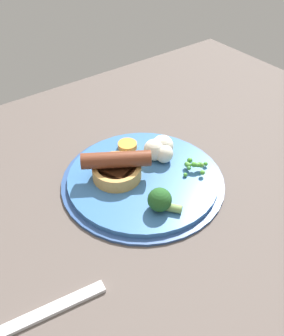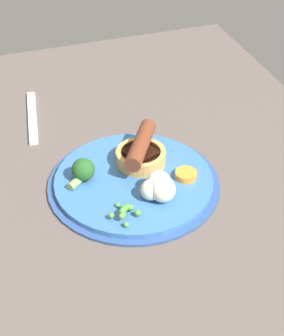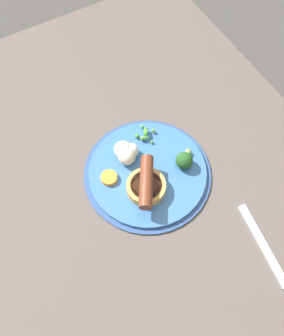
{
  "view_description": "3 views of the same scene",
  "coord_description": "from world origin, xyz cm",
  "px_view_note": "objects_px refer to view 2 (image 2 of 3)",
  "views": [
    {
      "loc": [
        29.86,
        38.54,
        46.92
      ],
      "look_at": [
        1.12,
        -0.06,
        6.19
      ],
      "focal_mm": 40.0,
      "sensor_mm": 36.0,
      "label": 1
    },
    {
      "loc": [
        -66.31,
        21.61,
        61.8
      ],
      "look_at": [
        0.11,
        -1.12,
        6.92
      ],
      "focal_mm": 60.0,
      "sensor_mm": 36.0,
      "label": 2
    },
    {
      "loc": [
        33.17,
        -19.7,
        76.81
      ],
      "look_at": [
        0.73,
        -1.24,
        6.6
      ],
      "focal_mm": 40.0,
      "sensor_mm": 36.0,
      "label": 3
    }
  ],
  "objects_px": {
    "carrot_slice_2": "(186,175)",
    "cauliflower_floret": "(159,187)",
    "broccoli_floret_near": "(83,171)",
    "dinner_plate": "(132,183)",
    "fork": "(32,117)",
    "sausage_pudding": "(141,153)",
    "pea_pile": "(125,212)"
  },
  "relations": [
    {
      "from": "carrot_slice_2",
      "to": "fork",
      "type": "xyz_separation_m",
      "value": [
        0.28,
        0.2,
        -0.02
      ]
    },
    {
      "from": "carrot_slice_2",
      "to": "cauliflower_floret",
      "type": "bearing_deg",
      "value": 117.16
    },
    {
      "from": "broccoli_floret_near",
      "to": "cauliflower_floret",
      "type": "bearing_deg",
      "value": -76.18
    },
    {
      "from": "dinner_plate",
      "to": "fork",
      "type": "height_order",
      "value": "dinner_plate"
    },
    {
      "from": "fork",
      "to": "sausage_pudding",
      "type": "bearing_deg",
      "value": -137.77
    },
    {
      "from": "sausage_pudding",
      "to": "pea_pile",
      "type": "distance_m",
      "value": 0.14
    },
    {
      "from": "cauliflower_floret",
      "to": "broccoli_floret_near",
      "type": "bearing_deg",
      "value": 51.9
    },
    {
      "from": "broccoli_floret_near",
      "to": "fork",
      "type": "relative_size",
      "value": 0.28
    },
    {
      "from": "fork",
      "to": "broccoli_floret_near",
      "type": "bearing_deg",
      "value": -161.0
    },
    {
      "from": "broccoli_floret_near",
      "to": "fork",
      "type": "xyz_separation_m",
      "value": [
        0.23,
        0.04,
        -0.03
      ]
    },
    {
      "from": "pea_pile",
      "to": "fork",
      "type": "height_order",
      "value": "pea_pile"
    },
    {
      "from": "sausage_pudding",
      "to": "cauliflower_floret",
      "type": "distance_m",
      "value": 0.09
    },
    {
      "from": "sausage_pudding",
      "to": "cauliflower_floret",
      "type": "bearing_deg",
      "value": -149.23
    },
    {
      "from": "dinner_plate",
      "to": "carrot_slice_2",
      "type": "distance_m",
      "value": 0.09
    },
    {
      "from": "broccoli_floret_near",
      "to": "carrot_slice_2",
      "type": "relative_size",
      "value": 1.43
    },
    {
      "from": "sausage_pudding",
      "to": "carrot_slice_2",
      "type": "bearing_deg",
      "value": -105.14
    },
    {
      "from": "cauliflower_floret",
      "to": "carrot_slice_2",
      "type": "distance_m",
      "value": 0.07
    },
    {
      "from": "sausage_pudding",
      "to": "broccoli_floret_near",
      "type": "xyz_separation_m",
      "value": [
        -0.01,
        0.1,
        -0.0
      ]
    },
    {
      "from": "broccoli_floret_near",
      "to": "carrot_slice_2",
      "type": "height_order",
      "value": "broccoli_floret_near"
    },
    {
      "from": "pea_pile",
      "to": "broccoli_floret_near",
      "type": "height_order",
      "value": "broccoli_floret_near"
    },
    {
      "from": "pea_pile",
      "to": "carrot_slice_2",
      "type": "bearing_deg",
      "value": -64.79
    },
    {
      "from": "dinner_plate",
      "to": "cauliflower_floret",
      "type": "bearing_deg",
      "value": -154.63
    },
    {
      "from": "pea_pile",
      "to": "fork",
      "type": "distance_m",
      "value": 0.35
    },
    {
      "from": "sausage_pudding",
      "to": "carrot_slice_2",
      "type": "xyz_separation_m",
      "value": [
        -0.06,
        -0.06,
        -0.02
      ]
    },
    {
      "from": "broccoli_floret_near",
      "to": "carrot_slice_2",
      "type": "xyz_separation_m",
      "value": [
        -0.05,
        -0.16,
        -0.01
      ]
    },
    {
      "from": "pea_pile",
      "to": "broccoli_floret_near",
      "type": "xyz_separation_m",
      "value": [
        0.11,
        0.04,
        0.01
      ]
    },
    {
      "from": "pea_pile",
      "to": "sausage_pudding",
      "type": "bearing_deg",
      "value": -28.84
    },
    {
      "from": "pea_pile",
      "to": "carrot_slice_2",
      "type": "xyz_separation_m",
      "value": [
        0.06,
        -0.12,
        -0.0
      ]
    },
    {
      "from": "dinner_plate",
      "to": "sausage_pudding",
      "type": "relative_size",
      "value": 2.51
    },
    {
      "from": "sausage_pudding",
      "to": "fork",
      "type": "distance_m",
      "value": 0.26
    },
    {
      "from": "dinner_plate",
      "to": "fork",
      "type": "bearing_deg",
      "value": 24.89
    },
    {
      "from": "dinner_plate",
      "to": "carrot_slice_2",
      "type": "height_order",
      "value": "carrot_slice_2"
    }
  ]
}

